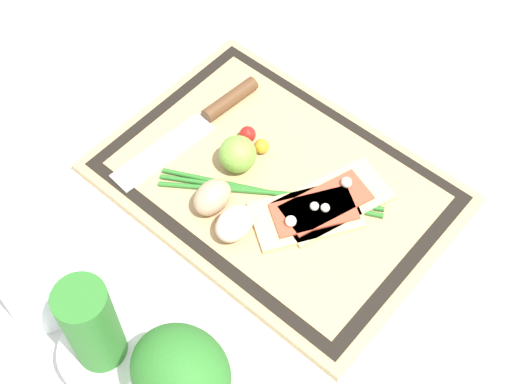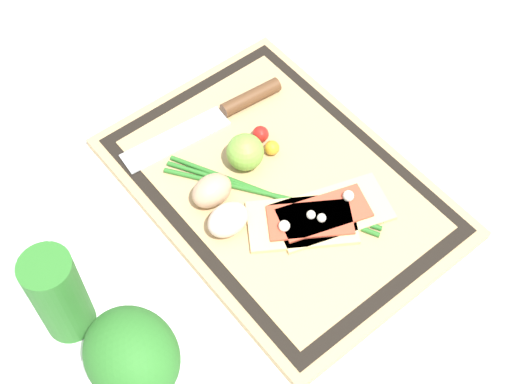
{
  "view_description": "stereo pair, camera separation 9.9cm",
  "coord_description": "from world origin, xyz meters",
  "views": [
    {
      "loc": [
        -0.36,
        0.46,
        0.85
      ],
      "look_at": [
        0.0,
        0.04,
        0.04
      ],
      "focal_mm": 50.0,
      "sensor_mm": 36.0,
      "label": 1
    },
    {
      "loc": [
        -0.43,
        0.39,
        0.85
      ],
      "look_at": [
        0.0,
        0.04,
        0.04
      ],
      "focal_mm": 50.0,
      "sensor_mm": 36.0,
      "label": 2
    }
  ],
  "objects": [
    {
      "name": "pizza_slice_far",
      "position": [
        -0.07,
        0.02,
        0.02
      ],
      "size": [
        0.15,
        0.17,
        0.02
      ],
      "color": "#DBBC7F",
      "rests_on": "cutting_board"
    },
    {
      "name": "cherry_tomato_red",
      "position": [
        0.08,
        -0.03,
        0.03
      ],
      "size": [
        0.02,
        0.02,
        0.02
      ],
      "primitive_type": "sphere",
      "color": "red",
      "rests_on": "cutting_board"
    },
    {
      "name": "pizza_slice_near",
      "position": [
        -0.08,
        -0.02,
        0.02
      ],
      "size": [
        0.13,
        0.18,
        0.02
      ],
      "color": "#DBBC7F",
      "rests_on": "cutting_board"
    },
    {
      "name": "cherry_tomato_yellow",
      "position": [
        0.05,
        -0.03,
        0.03
      ],
      "size": [
        0.02,
        0.02,
        0.02
      ],
      "primitive_type": "sphere",
      "color": "gold",
      "rests_on": "cutting_board"
    },
    {
      "name": "knife",
      "position": [
        0.15,
        -0.02,
        0.03
      ],
      "size": [
        0.05,
        0.27,
        0.02
      ],
      "color": "silver",
      "rests_on": "cutting_board"
    },
    {
      "name": "cutting_board",
      "position": [
        0.0,
        0.0,
        0.01
      ],
      "size": [
        0.49,
        0.35,
        0.02
      ],
      "color": "tan",
      "rests_on": "ground_plane"
    },
    {
      "name": "lime",
      "position": [
        0.06,
        0.02,
        0.05
      ],
      "size": [
        0.05,
        0.05,
        0.05
      ],
      "primitive_type": "sphere",
      "color": "#7FB742",
      "rests_on": "cutting_board"
    },
    {
      "name": "egg_pink",
      "position": [
        -0.01,
        0.1,
        0.04
      ],
      "size": [
        0.04,
        0.06,
        0.04
      ],
      "primitive_type": "ellipsoid",
      "color": "beige",
      "rests_on": "cutting_board"
    },
    {
      "name": "sauce_jar",
      "position": [
        0.11,
        0.34,
        0.05
      ],
      "size": [
        0.09,
        0.09,
        0.11
      ],
      "color": "silver",
      "rests_on": "ground_plane"
    },
    {
      "name": "herb_glass",
      "position": [
        -0.14,
        0.32,
        0.12
      ],
      "size": [
        0.11,
        0.1,
        0.19
      ],
      "color": "silver",
      "rests_on": "ground_plane"
    },
    {
      "name": "ground_plane",
      "position": [
        0.0,
        0.0,
        0.0
      ],
      "size": [
        6.0,
        6.0,
        0.0
      ],
      "primitive_type": "plane",
      "color": "silver"
    },
    {
      "name": "egg_brown",
      "position": [
        0.04,
        0.09,
        0.04
      ],
      "size": [
        0.04,
        0.06,
        0.04
      ],
      "primitive_type": "ellipsoid",
      "color": "tan",
      "rests_on": "cutting_board"
    },
    {
      "name": "herb_pot",
      "position": [
        -0.03,
        0.34,
        0.07
      ],
      "size": [
        0.11,
        0.11,
        0.21
      ],
      "color": "white",
      "rests_on": "ground_plane"
    },
    {
      "name": "scallion_bunch",
      "position": [
        -0.01,
        0.02,
        0.02
      ],
      "size": [
        0.29,
        0.19,
        0.01
      ],
      "color": "#2D7528",
      "rests_on": "cutting_board"
    }
  ]
}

